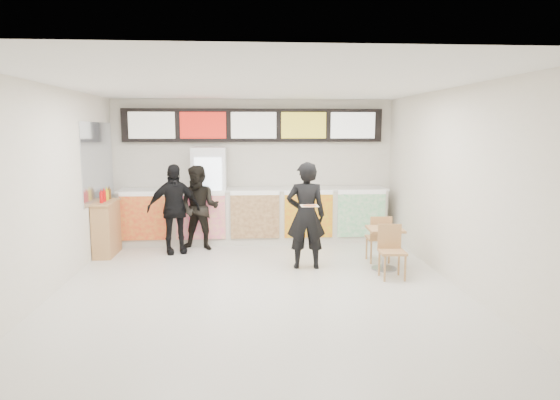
{
  "coord_description": "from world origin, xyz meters",
  "views": [
    {
      "loc": [
        -0.22,
        -7.28,
        2.37
      ],
      "look_at": [
        0.4,
        1.2,
        1.16
      ],
      "focal_mm": 32.0,
      "sensor_mm": 36.0,
      "label": 1
    }
  ],
  "objects": [
    {
      "name": "condiment_ledge",
      "position": [
        -2.82,
        2.19,
        0.53
      ],
      "size": [
        0.37,
        0.92,
        1.23
      ],
      "color": "tan",
      "rests_on": "floor"
    },
    {
      "name": "drinks_fridge",
      "position": [
        -0.93,
        3.11,
        1.0
      ],
      "size": [
        0.7,
        0.67,
        2.0
      ],
      "color": "white",
      "rests_on": "floor"
    },
    {
      "name": "customer_left",
      "position": [
        -1.1,
        2.48,
        0.83
      ],
      "size": [
        0.93,
        0.8,
        1.67
      ],
      "primitive_type": "imported",
      "rotation": [
        0.0,
        0.0,
        -0.22
      ],
      "color": "black",
      "rests_on": "floor"
    },
    {
      "name": "floor",
      "position": [
        0.0,
        0.0,
        0.0
      ],
      "size": [
        7.0,
        7.0,
        0.0
      ],
      "primitive_type": "plane",
      "color": "beige",
      "rests_on": "ground"
    },
    {
      "name": "wall_back",
      "position": [
        0.0,
        3.5,
        1.5
      ],
      "size": [
        6.0,
        0.0,
        6.0
      ],
      "primitive_type": "plane",
      "rotation": [
        1.57,
        0.0,
        0.0
      ],
      "color": "silver",
      "rests_on": "floor"
    },
    {
      "name": "ceiling",
      "position": [
        0.0,
        0.0,
        3.0
      ],
      "size": [
        7.0,
        7.0,
        0.0
      ],
      "primitive_type": "plane",
      "rotation": [
        3.14,
        0.0,
        0.0
      ],
      "color": "white",
      "rests_on": "wall_back"
    },
    {
      "name": "pizza_slice",
      "position": [
        0.83,
        0.57,
        1.16
      ],
      "size": [
        0.36,
        0.36,
        0.02
      ],
      "color": "beige",
      "rests_on": "customer_main"
    },
    {
      "name": "mirror_panel",
      "position": [
        -2.99,
        2.45,
        1.75
      ],
      "size": [
        0.01,
        2.0,
        1.5
      ],
      "primitive_type": "cube",
      "color": "#B2B7BF",
      "rests_on": "wall_left"
    },
    {
      "name": "service_counter",
      "position": [
        0.0,
        3.09,
        0.57
      ],
      "size": [
        5.56,
        0.77,
        1.14
      ],
      "color": "silver",
      "rests_on": "floor"
    },
    {
      "name": "wall_left",
      "position": [
        -3.0,
        0.0,
        1.5
      ],
      "size": [
        0.0,
        7.0,
        7.0
      ],
      "primitive_type": "plane",
      "rotation": [
        1.57,
        0.0,
        1.57
      ],
      "color": "silver",
      "rests_on": "floor"
    },
    {
      "name": "customer_mid",
      "position": [
        -1.56,
        2.23,
        0.86
      ],
      "size": [
        1.09,
        0.73,
        1.72
      ],
      "primitive_type": "imported",
      "rotation": [
        0.0,
        0.0,
        0.34
      ],
      "color": "black",
      "rests_on": "floor"
    },
    {
      "name": "menu_board",
      "position": [
        0.0,
        3.41,
        2.45
      ],
      "size": [
        5.5,
        0.14,
        0.7
      ],
      "color": "black",
      "rests_on": "wall_back"
    },
    {
      "name": "wall_right",
      "position": [
        3.0,
        0.0,
        1.5
      ],
      "size": [
        0.0,
        7.0,
        7.0
      ],
      "primitive_type": "plane",
      "rotation": [
        1.57,
        0.0,
        -1.57
      ],
      "color": "silver",
      "rests_on": "floor"
    },
    {
      "name": "customer_main",
      "position": [
        0.83,
        1.02,
        0.91
      ],
      "size": [
        0.69,
        0.47,
        1.83
      ],
      "primitive_type": "imported",
      "rotation": [
        0.0,
        0.0,
        3.1
      ],
      "color": "black",
      "rests_on": "floor"
    },
    {
      "name": "cafe_table",
      "position": [
        2.15,
        0.82,
        0.5
      ],
      "size": [
        0.6,
        1.47,
        0.85
      ],
      "rotation": [
        0.0,
        0.0,
        -0.05
      ],
      "color": "tan",
      "rests_on": "floor"
    }
  ]
}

